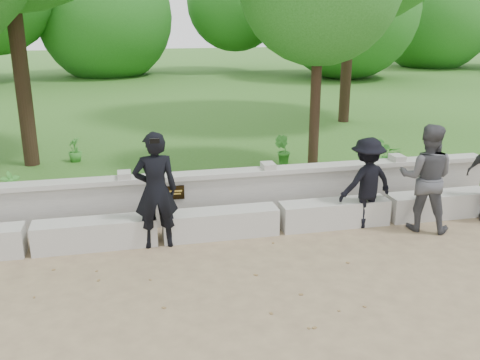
# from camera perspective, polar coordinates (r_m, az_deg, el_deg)

# --- Properties ---
(ground) EXTENTS (80.00, 80.00, 0.00)m
(ground) POSITION_cam_1_polar(r_m,az_deg,el_deg) (7.12, -7.24, -12.55)
(ground) COLOR #97825C
(ground) RESTS_ON ground
(lawn) EXTENTS (40.00, 22.00, 0.25)m
(lawn) POSITION_cam_1_polar(r_m,az_deg,el_deg) (20.45, -11.27, 7.51)
(lawn) COLOR #34631B
(lawn) RESTS_ON ground
(concrete_bench) EXTENTS (11.90, 0.45, 0.45)m
(concrete_bench) POSITION_cam_1_polar(r_m,az_deg,el_deg) (8.73, -8.57, -5.10)
(concrete_bench) COLOR beige
(concrete_bench) RESTS_ON ground
(parapet_wall) EXTENTS (12.50, 0.35, 0.90)m
(parapet_wall) POSITION_cam_1_polar(r_m,az_deg,el_deg) (9.30, -8.97, -2.11)
(parapet_wall) COLOR #B1AEA7
(parapet_wall) RESTS_ON ground
(man_main) EXTENTS (0.69, 0.61, 1.86)m
(man_main) POSITION_cam_1_polar(r_m,az_deg,el_deg) (8.31, -9.00, -1.11)
(man_main) COLOR black
(man_main) RESTS_ON ground
(visitor_left) EXTENTS (1.12, 1.05, 1.82)m
(visitor_left) POSITION_cam_1_polar(r_m,az_deg,el_deg) (9.42, 19.25, 0.22)
(visitor_left) COLOR #434449
(visitor_left) RESTS_ON ground
(visitor_mid) EXTENTS (1.11, 0.77, 1.56)m
(visitor_mid) POSITION_cam_1_polar(r_m,az_deg,el_deg) (9.33, 13.34, -0.27)
(visitor_mid) COLOR black
(visitor_mid) RESTS_ON ground
(shrub_a) EXTENTS (0.43, 0.40, 0.67)m
(shrub_a) POSITION_cam_1_polar(r_m,az_deg,el_deg) (10.09, -23.11, -1.04)
(shrub_a) COLOR #39882E
(shrub_a) RESTS_ON lawn
(shrub_b) EXTENTS (0.46, 0.46, 0.66)m
(shrub_b) POSITION_cam_1_polar(r_m,az_deg,el_deg) (12.08, 4.55, 3.19)
(shrub_b) COLOR #39882E
(shrub_b) RESTS_ON lawn
(shrub_c) EXTENTS (0.79, 0.80, 0.67)m
(shrub_c) POSITION_cam_1_polar(r_m,az_deg,el_deg) (11.98, 15.72, 2.51)
(shrub_c) COLOR #39882E
(shrub_c) RESTS_ON lawn
(shrub_d) EXTENTS (0.38, 0.40, 0.56)m
(shrub_d) POSITION_cam_1_polar(r_m,az_deg,el_deg) (12.86, -17.20, 3.11)
(shrub_d) COLOR #39882E
(shrub_d) RESTS_ON lawn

